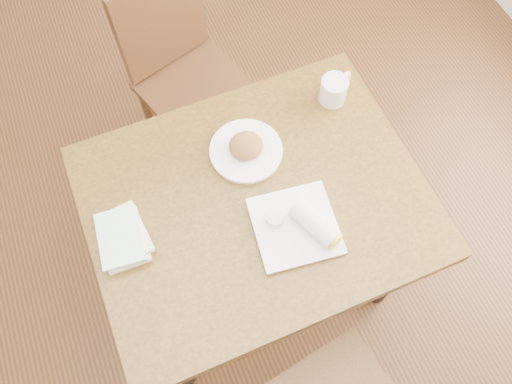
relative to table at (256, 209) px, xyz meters
name	(u,v)px	position (x,y,z in m)	size (l,w,h in m)	color
ground	(256,268)	(0.00, 0.00, -0.67)	(4.00, 5.00, 0.01)	#472814
table	(256,209)	(0.00, 0.00, 0.00)	(1.10, 0.87, 0.75)	brown
chair_far	(183,67)	(-0.01, 0.78, -0.12)	(0.53, 0.53, 0.95)	#3F2412
plate_scone	(246,149)	(0.04, 0.17, 0.11)	(0.25, 0.25, 0.08)	white
coffee_mug	(334,89)	(0.41, 0.27, 0.14)	(0.14, 0.10, 0.10)	white
plate_burrito	(301,225)	(0.09, -0.15, 0.11)	(0.29, 0.29, 0.09)	white
book_stack	(123,237)	(-0.44, 0.03, 0.11)	(0.16, 0.21, 0.05)	white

